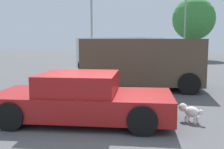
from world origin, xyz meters
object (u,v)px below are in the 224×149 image
Objects in this scene: dog at (190,111)px; light_post_far at (185,13)px; van_white at (118,54)px; suv_dark at (142,62)px; light_post_mid at (91,11)px; sedan_foreground at (82,99)px.

dog is 19.63m from light_post_far.
van_white is at bearing -104.93° from light_post_far.
light_post_far is at bearing 78.43° from suv_dark.
van_white reaches higher than suv_dark.
light_post_far is (5.54, 8.40, 0.43)m from light_post_mid.
dog is at bearing -41.58° from van_white.
dog is 13.59m from light_post_mid.
sedan_foreground is 13.03m from light_post_mid.
dog is 0.11× the size of van_white.
light_post_far is at bearing 93.88° from van_white.
sedan_foreground is 0.71× the size of light_post_far.
sedan_foreground is at bearing -66.28° from light_post_mid.
suv_dark is 0.87× the size of light_post_mid.
suv_dark is 9.08m from light_post_mid.
light_post_mid is (-5.36, 6.75, 2.85)m from suv_dark.
light_post_far reaches higher than light_post_mid.
light_post_far reaches higher than dog.
sedan_foreground is 4.81m from suv_dark.
dog is 0.09× the size of light_post_far.
light_post_mid is at bearing 159.66° from van_white.
light_post_far is at bearing 74.52° from sedan_foreground.
light_post_mid reaches higher than van_white.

